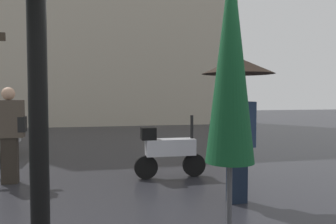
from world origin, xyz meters
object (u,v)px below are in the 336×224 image
(folded_patio_umbrella_near, at_px, (230,74))
(pedestrian_with_umbrella, at_px, (238,89))
(pedestrian_with_bag, at_px, (10,129))
(parked_scooter, at_px, (168,150))

(folded_patio_umbrella_near, xyz_separation_m, pedestrian_with_umbrella, (1.25, 2.68, -0.04))
(folded_patio_umbrella_near, bearing_deg, pedestrian_with_umbrella, 65.00)
(folded_patio_umbrella_near, relative_size, pedestrian_with_umbrella, 1.17)
(pedestrian_with_bag, bearing_deg, pedestrian_with_umbrella, -18.97)
(folded_patio_umbrella_near, xyz_separation_m, pedestrian_with_bag, (-2.39, 4.59, -0.76))
(folded_patio_umbrella_near, distance_m, pedestrian_with_bag, 5.23)
(pedestrian_with_bag, height_order, parked_scooter, pedestrian_with_bag)
(pedestrian_with_umbrella, bearing_deg, folded_patio_umbrella_near, -86.14)
(pedestrian_with_umbrella, height_order, pedestrian_with_bag, pedestrian_with_umbrella)
(pedestrian_with_bag, bearing_deg, parked_scooter, 4.71)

